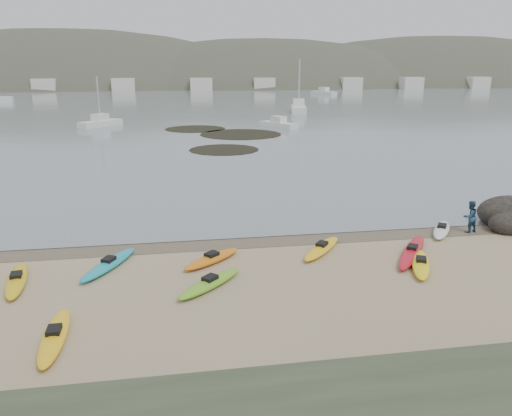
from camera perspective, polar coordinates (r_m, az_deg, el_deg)
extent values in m
plane|color=tan|center=(24.10, 0.00, -3.43)|extent=(600.00, 600.00, 0.00)
plane|color=brown|center=(23.82, 0.12, -3.66)|extent=(60.00, 60.00, 0.00)
plane|color=slate|center=(322.55, -8.98, 14.41)|extent=(1200.00, 1200.00, 0.00)
ellipsoid|color=gold|center=(21.17, -25.67, -7.44)|extent=(1.25, 3.65, 0.34)
ellipsoid|color=white|center=(26.37, 20.45, -2.36)|extent=(2.36, 2.93, 0.34)
ellipsoid|color=#6CB223|center=(18.95, -5.27, -8.55)|extent=(2.90, 2.92, 0.34)
ellipsoid|color=orange|center=(21.19, -5.07, -5.81)|extent=(2.82, 2.57, 0.34)
ellipsoid|color=red|center=(22.93, 17.41, -4.78)|extent=(3.29, 4.18, 0.34)
ellipsoid|color=teal|center=(21.43, -16.45, -6.17)|extent=(2.33, 3.73, 0.34)
ellipsoid|color=yellow|center=(21.65, 18.32, -6.12)|extent=(2.05, 3.29, 0.34)
ellipsoid|color=yellow|center=(16.63, -22.02, -13.44)|extent=(0.80, 3.56, 0.34)
ellipsoid|color=yellow|center=(22.46, 7.53, -4.60)|extent=(2.72, 3.13, 0.34)
imported|color=navy|center=(26.85, 23.26, -0.92)|extent=(0.89, 0.76, 1.61)
ellipsoid|color=black|center=(29.52, 26.97, -1.02)|extent=(3.46, 2.69, 1.73)
ellipsoid|color=black|center=(27.97, 26.82, -2.07)|extent=(1.92, 1.73, 1.15)
cylinder|color=black|center=(49.28, -3.68, 6.65)|extent=(6.86, 6.86, 0.04)
cylinder|color=black|center=(60.49, -1.75, 8.41)|extent=(9.82, 9.82, 0.04)
cylinder|color=black|center=(66.03, -6.96, 8.95)|extent=(7.86, 7.86, 0.04)
cube|color=silver|center=(71.58, -17.35, 9.23)|extent=(5.54, 6.09, 0.90)
cube|color=silver|center=(66.96, 2.59, 9.47)|extent=(4.49, 5.77, 0.81)
cube|color=silver|center=(89.53, 4.88, 11.21)|extent=(4.24, 9.11, 1.23)
cube|color=silver|center=(144.44, 7.75, 12.92)|extent=(5.82, 8.08, 1.12)
ellipsoid|color=#384235|center=(222.84, -20.19, 8.34)|extent=(220.00, 120.00, 80.00)
ellipsoid|color=#384235|center=(217.18, 0.98, 9.85)|extent=(200.00, 110.00, 68.00)
ellipsoid|color=#384235|center=(255.74, 19.91, 9.44)|extent=(230.00, 130.00, 76.00)
cube|color=beige|center=(171.86, -22.82, 12.80)|extent=(7.00, 5.00, 4.00)
cube|color=beige|center=(168.14, -14.64, 13.47)|extent=(7.00, 5.00, 4.00)
cube|color=beige|center=(167.81, -6.22, 13.87)|extent=(7.00, 5.00, 4.00)
cube|color=beige|center=(170.89, 2.09, 13.99)|extent=(7.00, 5.00, 4.00)
cube|color=beige|center=(177.19, 9.95, 13.84)|extent=(7.00, 5.00, 4.00)
cube|color=beige|center=(186.39, 17.14, 13.48)|extent=(7.00, 5.00, 4.00)
cube|color=beige|center=(198.09, 23.54, 12.99)|extent=(7.00, 5.00, 4.00)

